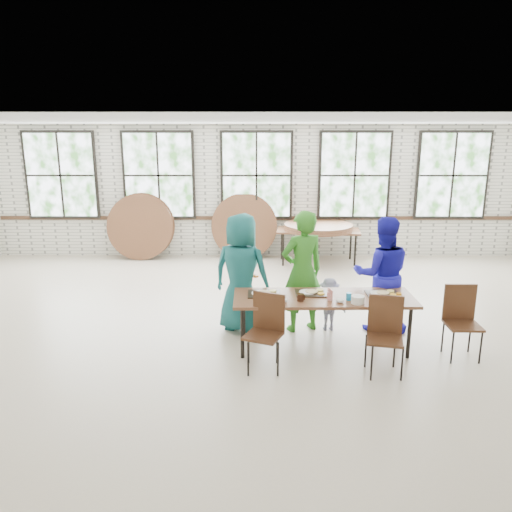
{
  "coord_description": "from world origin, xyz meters",
  "views": [
    {
      "loc": [
        0.02,
        -6.85,
        2.94
      ],
      "look_at": [
        0.0,
        0.4,
        1.05
      ],
      "focal_mm": 35.0,
      "sensor_mm": 36.0,
      "label": 1
    }
  ],
  "objects_px": {
    "dining_table": "(324,300)",
    "chair_near_left": "(266,325)",
    "chair_near_right": "(385,328)",
    "storage_table": "(318,232)"
  },
  "relations": [
    {
      "from": "dining_table",
      "to": "storage_table",
      "type": "bearing_deg",
      "value": 83.49
    },
    {
      "from": "dining_table",
      "to": "chair_near_left",
      "type": "bearing_deg",
      "value": -146.08
    },
    {
      "from": "chair_near_left",
      "to": "storage_table",
      "type": "relative_size",
      "value": 0.51
    },
    {
      "from": "chair_near_left",
      "to": "storage_table",
      "type": "distance_m",
      "value": 5.14
    },
    {
      "from": "chair_near_left",
      "to": "storage_table",
      "type": "bearing_deg",
      "value": 99.62
    },
    {
      "from": "dining_table",
      "to": "storage_table",
      "type": "xyz_separation_m",
      "value": [
        0.45,
        4.45,
        -0.0
      ]
    },
    {
      "from": "dining_table",
      "to": "chair_near_right",
      "type": "height_order",
      "value": "chair_near_right"
    },
    {
      "from": "chair_near_right",
      "to": "dining_table",
      "type": "bearing_deg",
      "value": 148.72
    },
    {
      "from": "chair_near_left",
      "to": "chair_near_right",
      "type": "distance_m",
      "value": 1.45
    },
    {
      "from": "chair_near_right",
      "to": "storage_table",
      "type": "height_order",
      "value": "chair_near_right"
    }
  ]
}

